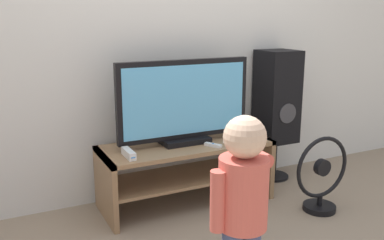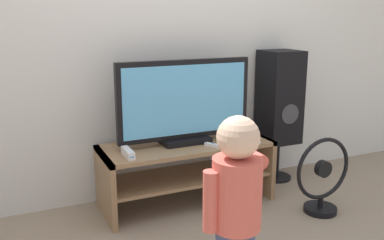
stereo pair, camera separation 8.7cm
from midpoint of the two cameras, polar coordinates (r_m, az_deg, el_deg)
name	(u,v)px [view 2 (the right image)]	position (r m, az deg, el deg)	size (l,w,h in m)	color
ground_plane	(201,215)	(3.06, 2.00, -12.57)	(16.00, 16.00, 0.00)	gray
wall_back	(168,23)	(3.26, -2.37, 12.76)	(10.00, 0.06, 2.60)	silver
tv_stand	(186,163)	(3.14, 0.05, -5.77)	(1.24, 0.49, 0.46)	#93704C
television	(185,103)	(3.04, -0.12, 2.30)	(1.00, 0.20, 0.60)	black
game_console	(128,153)	(2.83, -7.67, -4.38)	(0.05, 0.19, 0.05)	white
remote_primary	(256,140)	(3.18, 9.27, -2.67)	(0.07, 0.13, 0.03)	white
remote_secondary	(213,145)	(3.02, 3.67, -3.39)	(0.09, 0.13, 0.03)	white
child	(236,194)	(2.04, 7.10, -9.78)	(0.35, 0.51, 0.92)	#3F4C72
speaker_tower	(279,99)	(3.59, 12.24, 2.70)	(0.29, 0.31, 1.09)	black
floor_fan	(322,179)	(3.15, 17.75, -7.56)	(0.45, 0.23, 0.55)	black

